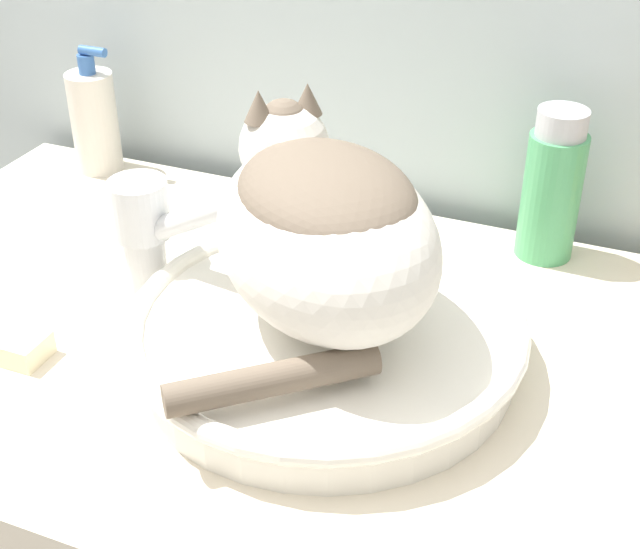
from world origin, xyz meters
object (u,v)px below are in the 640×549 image
at_px(cat, 322,225).
at_px(soap_pump_bottle, 94,120).
at_px(mouthwash_bottle, 552,188).
at_px(soap_bar, 13,345).
at_px(faucet, 150,228).

relative_size(cat, soap_pump_bottle, 2.05).
height_order(mouthwash_bottle, soap_bar, mouthwash_bottle).
bearing_deg(faucet, cat, 0.87).
bearing_deg(soap_pump_bottle, mouthwash_bottle, 0.00).
bearing_deg(soap_pump_bottle, faucet, -45.94).
bearing_deg(soap_bar, cat, 22.38).
relative_size(cat, mouthwash_bottle, 2.00).
distance_m(mouthwash_bottle, soap_bar, 0.59).
bearing_deg(cat, soap_pump_bottle, 13.45).
distance_m(cat, faucet, 0.21).
distance_m(cat, soap_pump_bottle, 0.52).
bearing_deg(soap_bar, soap_pump_bottle, 112.86).
distance_m(cat, mouthwash_bottle, 0.33).
relative_size(cat, faucet, 2.21).
bearing_deg(soap_pump_bottle, soap_bar, -67.14).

